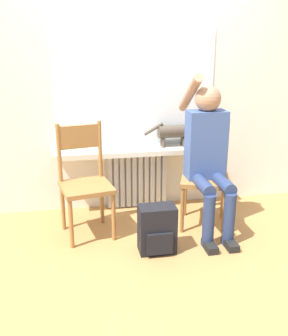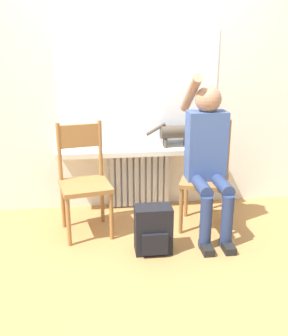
% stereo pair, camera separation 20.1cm
% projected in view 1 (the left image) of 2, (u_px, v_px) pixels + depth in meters
% --- Properties ---
extents(ground_plane, '(12.00, 12.00, 0.00)m').
position_uv_depth(ground_plane, '(161.00, 264.00, 3.05)').
color(ground_plane, '#B27F47').
extents(wall_with_window, '(7.00, 0.06, 2.70)m').
position_uv_depth(wall_with_window, '(135.00, 73.00, 3.78)').
color(wall_with_window, white).
rests_on(wall_with_window, ground_plane).
extents(radiator, '(0.62, 0.08, 0.59)m').
position_uv_depth(radiator, '(137.00, 179.00, 4.04)').
color(radiator, silver).
rests_on(radiator, ground_plane).
extents(windowsill, '(1.63, 0.26, 0.05)m').
position_uv_depth(windowsill, '(138.00, 151.00, 3.86)').
color(windowsill, silver).
rests_on(windowsill, radiator).
extents(window_glass, '(1.57, 0.01, 1.13)m').
position_uv_depth(window_glass, '(136.00, 89.00, 3.80)').
color(window_glass, white).
rests_on(window_glass, windowsill).
extents(chair_left, '(0.49, 0.49, 0.98)m').
position_uv_depth(chair_left, '(85.00, 180.00, 3.40)').
color(chair_left, '#9E6B38').
rests_on(chair_left, ground_plane).
extents(chair_right, '(0.53, 0.53, 0.98)m').
position_uv_depth(chair_right, '(205.00, 173.00, 3.59)').
color(chair_right, '#9E6B38').
rests_on(chair_right, ground_plane).
extents(person, '(0.36, 0.96, 1.40)m').
position_uv_depth(person, '(209.00, 151.00, 3.42)').
color(person, navy).
rests_on(person, ground_plane).
extents(cat, '(0.52, 0.13, 0.25)m').
position_uv_depth(cat, '(175.00, 132.00, 3.90)').
color(cat, '#4C4238').
rests_on(cat, windowsill).
extents(backpack, '(0.30, 0.22, 0.39)m').
position_uv_depth(backpack, '(157.00, 230.00, 3.18)').
color(backpack, black).
rests_on(backpack, ground_plane).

